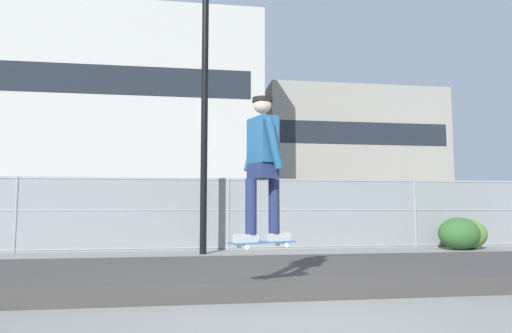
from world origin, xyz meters
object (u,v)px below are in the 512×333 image
(shrub_left, at_px, (459,234))
(parked_car_near, at_px, (45,215))
(skateboard, at_px, (263,243))
(shrub_center, at_px, (468,234))
(street_lamp, at_px, (205,75))
(skater, at_px, (263,158))
(parked_car_far, at_px, (405,214))
(parked_car_mid, at_px, (239,215))

(shrub_left, bearing_deg, parked_car_near, 158.19)
(skateboard, bearing_deg, shrub_center, 41.97)
(street_lamp, bearing_deg, parked_car_near, 136.72)
(skater, xyz_separation_m, street_lamp, (-0.54, 5.51, 2.65))
(parked_car_far, bearing_deg, parked_car_mid, -177.17)
(skateboard, bearing_deg, street_lamp, 95.61)
(skater, xyz_separation_m, shrub_left, (6.06, 5.60, -1.26))
(street_lamp, distance_m, parked_car_near, 7.73)
(shrub_left, bearing_deg, street_lamp, -179.29)
(parked_car_near, height_order, shrub_left, parked_car_near)
(parked_car_far, relative_size, shrub_center, 4.47)
(skater, distance_m, shrub_left, 8.34)
(shrub_center, bearing_deg, parked_car_mid, 143.22)
(parked_car_near, bearing_deg, street_lamp, -43.28)
(shrub_left, xyz_separation_m, shrub_center, (0.35, 0.17, -0.02))
(street_lamp, bearing_deg, parked_car_far, 32.42)
(skateboard, height_order, parked_car_near, parked_car_near)
(shrub_left, distance_m, shrub_center, 0.39)
(parked_car_mid, height_order, shrub_left, parked_car_mid)
(parked_car_near, relative_size, shrub_left, 4.20)
(street_lamp, distance_m, shrub_center, 7.98)
(parked_car_near, bearing_deg, parked_car_far, 0.11)
(skateboard, relative_size, skater, 0.48)
(parked_car_mid, relative_size, shrub_left, 4.15)
(parked_car_mid, height_order, shrub_center, parked_car_mid)
(parked_car_near, xyz_separation_m, parked_car_far, (12.52, 0.02, 0.00))
(parked_car_near, bearing_deg, parked_car_mid, -2.54)
(skateboard, distance_m, parked_car_near, 11.67)
(skateboard, height_order, shrub_left, shrub_left)
(skater, xyz_separation_m, parked_car_far, (6.95, 10.27, -0.83))
(skateboard, bearing_deg, parked_car_mid, 85.52)
(skateboard, xyz_separation_m, shrub_left, (6.06, 5.60, -0.28))
(street_lamp, relative_size, parked_car_near, 1.55)
(skater, height_order, street_lamp, street_lamp)
(skater, relative_size, parked_car_mid, 0.38)
(skateboard, height_order, shrub_center, shrub_center)
(skater, bearing_deg, shrub_center, 41.97)
(parked_car_near, bearing_deg, shrub_left, -21.81)
(parked_car_near, xyz_separation_m, shrub_left, (11.63, -4.65, -0.42))
(street_lamp, xyz_separation_m, shrub_center, (6.95, 0.25, -3.93))
(parked_car_near, relative_size, parked_car_far, 0.99)
(shrub_left, relative_size, shrub_center, 1.06)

